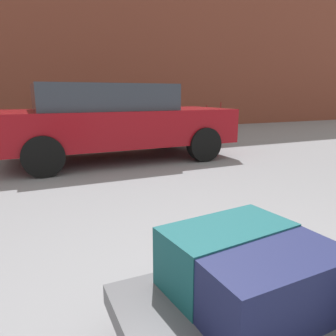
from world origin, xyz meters
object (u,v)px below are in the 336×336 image
object	(u,v)px
duffel_bag_navy_front_right	(274,286)
duffel_bag_teal_rear_left	(227,254)
bicycle_leaning	(211,119)
luggage_cart	(277,312)
bollard_kerb_near	(153,128)
parked_car	(114,120)
bollard_kerb_mid	(199,126)

from	to	relation	value
duffel_bag_navy_front_right	duffel_bag_teal_rear_left	xyz separation A→B (m)	(-0.03, 0.29, 0.00)
bicycle_leaning	duffel_bag_teal_rear_left	bearing A→B (deg)	-121.42
duffel_bag_navy_front_right	duffel_bag_teal_rear_left	size ratio (longest dim) A/B	0.99
luggage_cart	bicycle_leaning	bearing A→B (deg)	59.82
bollard_kerb_near	duffel_bag_teal_rear_left	bearing A→B (deg)	-109.14
duffel_bag_teal_rear_left	duffel_bag_navy_front_right	bearing A→B (deg)	-91.27
bicycle_leaning	parked_car	bearing A→B (deg)	-139.03
parked_car	bicycle_leaning	size ratio (longest dim) A/B	2.45
bicycle_leaning	bollard_kerb_mid	distance (m)	1.87
bollard_kerb_near	bicycle_leaning	bearing A→B (deg)	25.89
duffel_bag_navy_front_right	bollard_kerb_mid	distance (m)	8.81
duffel_bag_navy_front_right	luggage_cart	bearing A→B (deg)	32.67
parked_car	bicycle_leaning	bearing A→B (deg)	40.97
parked_car	bollard_kerb_mid	size ratio (longest dim) A/B	7.45
parked_car	duffel_bag_teal_rear_left	bearing A→B (deg)	-98.70
bollard_kerb_mid	parked_car	bearing A→B (deg)	-141.56
luggage_cart	duffel_bag_navy_front_right	world-z (taller)	duffel_bag_navy_front_right
bicycle_leaning	bollard_kerb_mid	xyz separation A→B (m)	(-1.28, -1.36, -0.08)
duffel_bag_navy_front_right	bollard_kerb_mid	bearing A→B (deg)	59.88
parked_car	bicycle_leaning	distance (m)	6.21
duffel_bag_teal_rear_left	parked_car	bearing A→B (deg)	74.95
duffel_bag_navy_front_right	bicycle_leaning	bearing A→B (deg)	57.21
duffel_bag_navy_front_right	parked_car	xyz separation A→B (m)	(0.71, 5.09, 0.28)
duffel_bag_navy_front_right	bicycle_leaning	world-z (taller)	bicycle_leaning
luggage_cart	bollard_kerb_near	size ratio (longest dim) A/B	2.39
duffel_bag_navy_front_right	duffel_bag_teal_rear_left	bearing A→B (deg)	92.76
luggage_cart	parked_car	bearing A→B (deg)	83.17
luggage_cart	bollard_kerb_near	bearing A→B (deg)	72.26
luggage_cart	duffel_bag_navy_front_right	distance (m)	0.25
bicycle_leaning	bollard_kerb_near	world-z (taller)	bicycle_leaning
duffel_bag_teal_rear_left	bollard_kerb_near	bearing A→B (deg)	64.52
duffel_bag_teal_rear_left	bollard_kerb_near	world-z (taller)	duffel_bag_teal_rear_left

